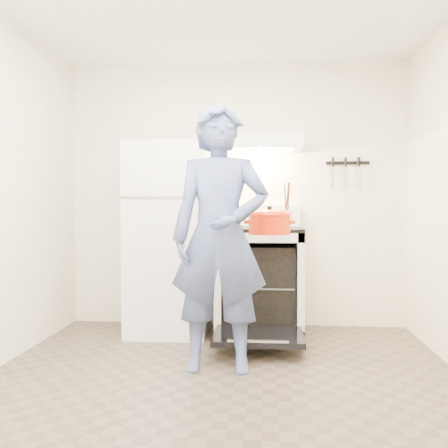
% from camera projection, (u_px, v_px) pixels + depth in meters
% --- Properties ---
extents(floor, '(3.60, 3.60, 0.00)m').
position_uv_depth(floor, '(219.00, 393.00, 3.04)').
color(floor, '#4D4137').
rests_on(floor, ground).
extents(back_wall, '(3.20, 0.02, 2.50)m').
position_uv_depth(back_wall, '(236.00, 195.00, 4.79)').
color(back_wall, beige).
rests_on(back_wall, ground).
extents(refrigerator, '(0.70, 0.70, 1.70)m').
position_uv_depth(refrigerator, '(170.00, 239.00, 4.51)').
color(refrigerator, white).
rests_on(refrigerator, floor).
extents(stove_body, '(0.76, 0.65, 0.92)m').
position_uv_depth(stove_body, '(259.00, 282.00, 4.48)').
color(stove_body, white).
rests_on(stove_body, floor).
extents(cooktop, '(0.76, 0.65, 0.03)m').
position_uv_depth(cooktop, '(260.00, 229.00, 4.46)').
color(cooktop, black).
rests_on(cooktop, stove_body).
extents(backsplash, '(0.76, 0.07, 0.20)m').
position_uv_depth(backsplash, '(260.00, 216.00, 4.74)').
color(backsplash, white).
rests_on(backsplash, cooktop).
extents(oven_door, '(0.70, 0.54, 0.04)m').
position_uv_depth(oven_door, '(258.00, 336.00, 3.90)').
color(oven_door, black).
rests_on(oven_door, floor).
extents(oven_rack, '(0.60, 0.52, 0.01)m').
position_uv_depth(oven_rack, '(259.00, 284.00, 4.48)').
color(oven_rack, slate).
rests_on(oven_rack, stove_body).
extents(range_hood, '(0.76, 0.50, 0.12)m').
position_uv_depth(range_hood, '(260.00, 144.00, 4.51)').
color(range_hood, white).
rests_on(range_hood, back_wall).
extents(knife_strip, '(0.40, 0.02, 0.03)m').
position_uv_depth(knife_strip, '(348.00, 163.00, 4.68)').
color(knife_strip, black).
rests_on(knife_strip, back_wall).
extents(pizza_stone, '(0.29, 0.29, 0.02)m').
position_uv_depth(pizza_stone, '(256.00, 283.00, 4.47)').
color(pizza_stone, '#947154').
rests_on(pizza_stone, oven_rack).
extents(tea_kettle, '(0.24, 0.20, 0.30)m').
position_uv_depth(tea_kettle, '(230.00, 211.00, 4.55)').
color(tea_kettle, silver).
rests_on(tea_kettle, cooktop).
extents(utensil_jar, '(0.12, 0.12, 0.13)m').
position_uv_depth(utensil_jar, '(287.00, 218.00, 4.32)').
color(utensil_jar, silver).
rests_on(utensil_jar, cooktop).
extents(person, '(0.69, 0.47, 1.85)m').
position_uv_depth(person, '(220.00, 238.00, 3.46)').
color(person, navy).
rests_on(person, floor).
extents(dutch_oven, '(0.38, 0.31, 0.25)m').
position_uv_depth(dutch_oven, '(270.00, 225.00, 3.76)').
color(dutch_oven, red).
rests_on(dutch_oven, person).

